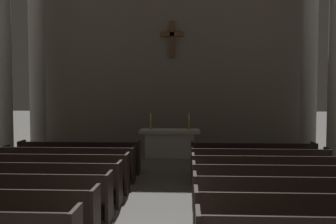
{
  "coord_description": "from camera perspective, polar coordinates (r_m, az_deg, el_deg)",
  "views": [
    {
      "loc": [
        0.64,
        -4.83,
        2.45
      ],
      "look_at": [
        0.0,
        8.02,
        1.72
      ],
      "focal_mm": 41.74,
      "sensor_mm": 36.0,
      "label": 1
    }
  ],
  "objects": [
    {
      "name": "pew_left_row_3",
      "position": [
        7.86,
        -21.38,
        -11.49
      ],
      "size": [
        3.53,
        0.5,
        0.95
      ],
      "color": "black",
      "rests_on": "ground"
    },
    {
      "name": "pew_left_row_4",
      "position": [
        8.82,
        -18.49,
        -9.84
      ],
      "size": [
        3.53,
        0.5,
        0.95
      ],
      "color": "black",
      "rests_on": "ground"
    },
    {
      "name": "pew_left_row_5",
      "position": [
        9.8,
        -16.19,
        -8.49
      ],
      "size": [
        3.53,
        0.5,
        0.95
      ],
      "color": "black",
      "rests_on": "ground"
    },
    {
      "name": "pew_left_row_6",
      "position": [
        10.79,
        -14.33,
        -7.38
      ],
      "size": [
        3.53,
        0.5,
        0.95
      ],
      "color": "black",
      "rests_on": "ground"
    },
    {
      "name": "pew_left_row_7",
      "position": [
        11.8,
        -12.79,
        -6.45
      ],
      "size": [
        3.53,
        0.5,
        0.95
      ],
      "color": "black",
      "rests_on": "ground"
    },
    {
      "name": "pew_right_row_2",
      "position": [
        6.46,
        20.25,
        -14.72
      ],
      "size": [
        3.53,
        0.5,
        0.95
      ],
      "color": "black",
      "rests_on": "ground"
    },
    {
      "name": "pew_right_row_3",
      "position": [
        7.44,
        17.74,
        -12.27
      ],
      "size": [
        3.53,
        0.5,
        0.95
      ],
      "color": "black",
      "rests_on": "ground"
    },
    {
      "name": "pew_right_row_4",
      "position": [
        8.44,
        15.86,
        -10.38
      ],
      "size": [
        3.53,
        0.5,
        0.95
      ],
      "color": "black",
      "rests_on": "ground"
    },
    {
      "name": "pew_right_row_5",
      "position": [
        9.46,
        14.39,
        -8.88
      ],
      "size": [
        3.53,
        0.5,
        0.95
      ],
      "color": "black",
      "rests_on": "ground"
    },
    {
      "name": "pew_right_row_6",
      "position": [
        10.49,
        13.22,
        -7.67
      ],
      "size": [
        3.53,
        0.5,
        0.95
      ],
      "color": "black",
      "rests_on": "ground"
    },
    {
      "name": "pew_right_row_7",
      "position": [
        11.52,
        12.26,
        -6.68
      ],
      "size": [
        3.53,
        0.5,
        0.95
      ],
      "color": "black",
      "rests_on": "ground"
    },
    {
      "name": "column_left_third",
      "position": [
        13.38,
        -23.13,
        7.76
      ],
      "size": [
        0.89,
        0.89,
        7.29
      ],
      "color": "#ADA89E",
      "rests_on": "ground"
    },
    {
      "name": "column_left_fourth",
      "position": [
        16.0,
        -18.6,
        7.06
      ],
      "size": [
        0.89,
        0.89,
        7.29
      ],
      "color": "#ADA89E",
      "rests_on": "ground"
    },
    {
      "name": "column_right_fourth",
      "position": [
        15.58,
        19.92,
        7.15
      ],
      "size": [
        0.89,
        0.89,
        7.29
      ],
      "color": "#ADA89E",
      "rests_on": "ground"
    },
    {
      "name": "altar",
      "position": [
        14.32,
        0.27,
        -4.44
      ],
      "size": [
        2.2,
        0.9,
        1.01
      ],
      "color": "#BCB7AD",
      "rests_on": "ground"
    },
    {
      "name": "candlestick_left",
      "position": [
        14.3,
        -2.54,
        -1.79
      ],
      "size": [
        0.16,
        0.16,
        0.59
      ],
      "color": "#B79338",
      "rests_on": "altar"
    },
    {
      "name": "candlestick_right",
      "position": [
        14.24,
        3.08,
        -1.81
      ],
      "size": [
        0.16,
        0.16,
        0.59
      ],
      "color": "#B79338",
      "rests_on": "altar"
    },
    {
      "name": "apse_with_cross",
      "position": [
        16.39,
        0.61,
        8.99
      ],
      "size": [
        11.3,
        0.43,
        8.18
      ],
      "color": "#706656",
      "rests_on": "ground"
    }
  ]
}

